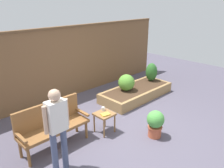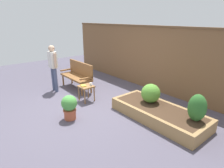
% 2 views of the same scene
% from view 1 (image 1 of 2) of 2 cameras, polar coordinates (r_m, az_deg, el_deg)
% --- Properties ---
extents(ground_plane, '(14.00, 14.00, 0.00)m').
position_cam_1_polar(ground_plane, '(5.47, 2.85, -11.42)').
color(ground_plane, '#514C5B').
extents(fence_back, '(8.40, 0.14, 2.16)m').
position_cam_1_polar(fence_back, '(6.91, -13.08, 4.90)').
color(fence_back, brown).
rests_on(fence_back, ground_plane).
extents(garden_bench, '(1.44, 0.48, 0.94)m').
position_cam_1_polar(garden_bench, '(4.84, -14.87, -9.20)').
color(garden_bench, brown).
rests_on(garden_bench, ground_plane).
extents(side_table, '(0.40, 0.40, 0.48)m').
position_cam_1_polar(side_table, '(5.20, -1.91, -8.11)').
color(side_table, olive).
rests_on(side_table, ground_plane).
extents(cup_on_table, '(0.11, 0.07, 0.09)m').
position_cam_1_polar(cup_on_table, '(5.27, -2.22, -6.18)').
color(cup_on_table, silver).
rests_on(cup_on_table, side_table).
extents(book_on_table, '(0.21, 0.18, 0.03)m').
position_cam_1_polar(book_on_table, '(5.09, -1.66, -7.58)').
color(book_on_table, gold).
rests_on(book_on_table, side_table).
extents(potted_boxwood, '(0.39, 0.39, 0.62)m').
position_cam_1_polar(potted_boxwood, '(5.16, 10.75, -9.43)').
color(potted_boxwood, '#B75638').
rests_on(potted_boxwood, ground_plane).
extents(raised_planter_bed, '(2.40, 1.00, 0.30)m').
position_cam_1_polar(raised_planter_bed, '(7.15, 6.07, -2.11)').
color(raised_planter_bed, '#997547').
rests_on(raised_planter_bed, ground_plane).
extents(shrub_near_bench, '(0.49, 0.49, 0.49)m').
position_cam_1_polar(shrub_near_bench, '(6.82, 3.62, 0.38)').
color(shrub_near_bench, brown).
rests_on(shrub_near_bench, raised_planter_bed).
extents(shrub_far_corner, '(0.38, 0.38, 0.60)m').
position_cam_1_polar(shrub_far_corner, '(7.72, 9.81, 2.97)').
color(shrub_far_corner, brown).
rests_on(shrub_far_corner, raised_planter_bed).
extents(person_by_bench, '(0.47, 0.20, 1.56)m').
position_cam_1_polar(person_by_bench, '(3.95, -13.54, -9.77)').
color(person_by_bench, '#475170').
rests_on(person_by_bench, ground_plane).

